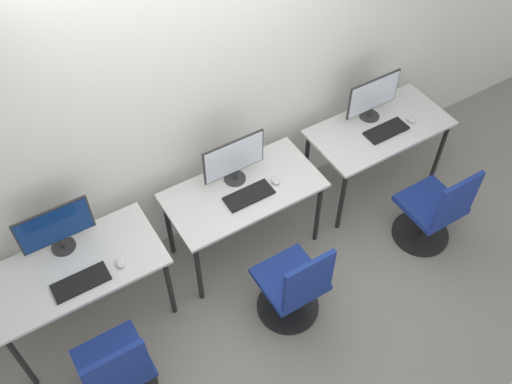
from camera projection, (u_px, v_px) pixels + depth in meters
name	position (u px, v px, depth m)	size (l,w,h in m)	color
ground_plane	(264.00, 270.00, 4.66)	(20.00, 20.00, 0.00)	gray
wall_back	(210.00, 86.00, 4.01)	(12.00, 0.05, 2.80)	silver
desk_left	(77.00, 274.00, 3.89)	(1.19, 0.61, 0.71)	silver
monitor_left	(56.00, 228.00, 3.78)	(0.50, 0.17, 0.39)	#2D2D2D
keyboard_left	(81.00, 282.00, 3.74)	(0.37, 0.16, 0.02)	black
mouse_left	(120.00, 263.00, 3.84)	(0.06, 0.09, 0.03)	silver
office_chair_left	(118.00, 373.00, 3.72)	(0.48, 0.48, 0.87)	black
desk_center	(243.00, 196.00, 4.35)	(1.19, 0.61, 0.71)	silver
monitor_center	(234.00, 159.00, 4.20)	(0.50, 0.17, 0.39)	#2D2D2D
keyboard_center	(249.00, 196.00, 4.23)	(0.37, 0.16, 0.02)	black
mouse_center	(275.00, 181.00, 4.32)	(0.06, 0.09, 0.03)	silver
office_chair_center	(294.00, 288.00, 4.14)	(0.48, 0.48, 0.87)	black
desk_right	(379.00, 134.00, 4.80)	(1.19, 0.61, 0.71)	silver
monitor_right	(373.00, 97.00, 4.66)	(0.50, 0.17, 0.39)	#2D2D2D
keyboard_right	(386.00, 131.00, 4.69)	(0.37, 0.16, 0.02)	black
mouse_right	(411.00, 119.00, 4.78)	(0.06, 0.09, 0.03)	silver
office_chair_right	(434.00, 213.00, 4.60)	(0.48, 0.48, 0.87)	black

